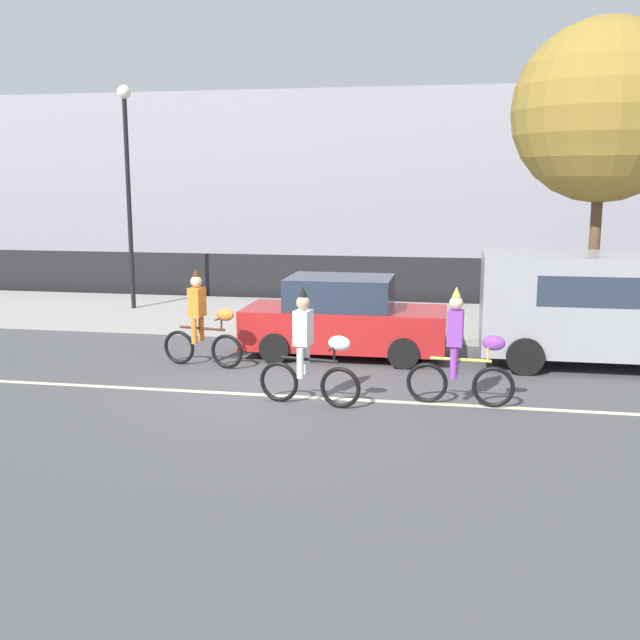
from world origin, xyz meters
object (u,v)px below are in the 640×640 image
(parade_cyclist_zebra, at_px, (310,354))
(street_lamp_post, at_px, (127,165))
(parked_car_red, at_px, (344,319))
(parade_cyclist_orange, at_px, (203,324))
(parade_cyclist_purple, at_px, (462,354))
(parked_van_grey, at_px, (618,301))

(parade_cyclist_zebra, bearing_deg, street_lamp_post, 130.43)
(parked_car_red, bearing_deg, parade_cyclist_orange, -151.52)
(parade_cyclist_orange, xyz_separation_m, parade_cyclist_zebra, (2.54, -2.15, 0.00))
(parade_cyclist_zebra, xyz_separation_m, parade_cyclist_purple, (2.38, 0.42, 0.00))
(parade_cyclist_orange, distance_m, parade_cyclist_zebra, 3.32)
(parade_cyclist_zebra, distance_m, street_lamp_post, 10.35)
(parked_car_red, bearing_deg, parked_van_grey, 0.88)
(parade_cyclist_zebra, distance_m, parked_car_red, 3.53)
(parked_van_grey, distance_m, parked_car_red, 5.35)
(parade_cyclist_zebra, distance_m, parked_van_grey, 6.45)
(parked_van_grey, bearing_deg, street_lamp_post, 161.61)
(parked_van_grey, bearing_deg, parade_cyclist_zebra, -145.91)
(parade_cyclist_orange, height_order, parade_cyclist_purple, same)
(parade_cyclist_purple, bearing_deg, parade_cyclist_orange, 160.67)
(parade_cyclist_orange, bearing_deg, street_lamp_post, 125.74)
(parade_cyclist_zebra, height_order, parked_van_grey, parked_van_grey)
(parked_car_red, height_order, street_lamp_post, street_lamp_post)
(parade_cyclist_purple, height_order, parked_car_red, parade_cyclist_purple)
(parked_van_grey, bearing_deg, parade_cyclist_purple, -132.83)
(parked_van_grey, bearing_deg, parade_cyclist_orange, -169.48)
(parade_cyclist_orange, xyz_separation_m, street_lamp_post, (-3.86, 5.36, 3.15))
(parade_cyclist_purple, xyz_separation_m, parked_van_grey, (2.95, 3.18, 0.44))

